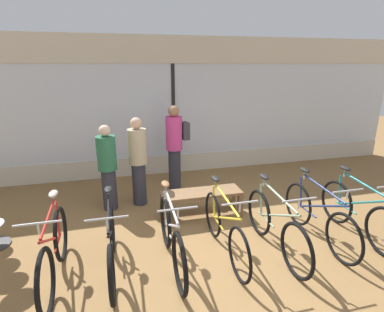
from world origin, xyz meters
The scene contains 13 objects.
ground_plane centered at (0.00, 0.00, 0.00)m, with size 24.00×24.00×0.00m, color olive.
shop_back_wall centered at (0.00, 3.42, 1.64)m, with size 12.00×0.08×3.20m.
bicycle_far_left centered at (-2.17, -0.10, 0.40)m, with size 0.46×1.73×1.06m.
bicycle_left centered at (-1.49, -0.07, 0.38)m, with size 0.46×1.71×1.02m.
bicycle_center_left centered at (-0.72, -0.14, 0.41)m, with size 0.46×1.74×1.06m.
bicycle_center centered at (0.03, -0.08, 0.40)m, with size 0.46×1.75×1.03m.
bicycle_center_right centered at (0.75, -0.20, 0.40)m, with size 0.46×1.76×1.04m.
bicycle_right centered at (1.52, -0.10, 0.40)m, with size 0.46×1.78×1.04m.
bicycle_far_right centered at (2.19, -0.16, 0.40)m, with size 0.46×1.72×1.05m.
display_bench centered at (0.02, 1.05, 0.39)m, with size 1.40×0.44×0.47m.
customer_near_rack centered at (-0.17, 2.40, 0.97)m, with size 0.52×0.38×1.79m.
customer_by_window centered at (-1.53, 1.75, 0.83)m, with size 0.46×0.46×1.59m.
customer_mid_floor centered at (-0.98, 1.83, 0.88)m, with size 0.43×0.43×1.68m.
Camera 1 is at (-1.31, -3.54, 2.60)m, focal length 28.00 mm.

